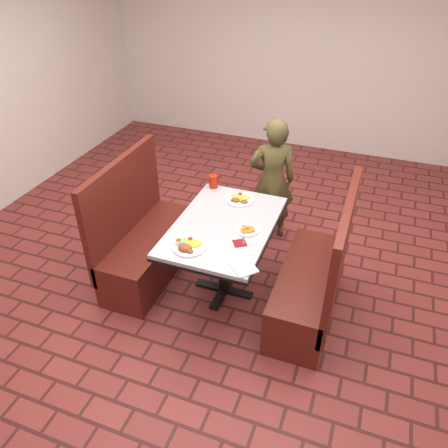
# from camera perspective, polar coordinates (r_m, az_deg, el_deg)

# --- Properties ---
(room) EXTENTS (7.00, 7.04, 2.82)m
(room) POSITION_cam_1_polar(r_m,az_deg,el_deg) (3.16, -0.00, 17.72)
(room) COLOR maroon
(room) RESTS_ON ground
(dining_table) EXTENTS (0.81, 1.21, 0.75)m
(dining_table) POSITION_cam_1_polar(r_m,az_deg,el_deg) (3.72, -0.00, -1.23)
(dining_table) COLOR #AAADAF
(dining_table) RESTS_ON ground
(booth_bench_left) EXTENTS (0.47, 1.20, 1.17)m
(booth_bench_left) POSITION_cam_1_polar(r_m,az_deg,el_deg) (4.20, -10.27, -2.60)
(booth_bench_left) COLOR #591C14
(booth_bench_left) RESTS_ON ground
(booth_bench_right) EXTENTS (0.47, 1.20, 1.17)m
(booth_bench_right) POSITION_cam_1_polar(r_m,az_deg,el_deg) (3.78, 11.53, -7.68)
(booth_bench_right) COLOR #591C14
(booth_bench_right) RESTS_ON ground
(diner_person) EXTENTS (0.57, 0.48, 1.33)m
(diner_person) POSITION_cam_1_polar(r_m,az_deg,el_deg) (4.52, 6.25, 5.66)
(diner_person) COLOR brown
(diner_person) RESTS_ON ground
(near_dinner_plate) EXTENTS (0.27, 0.27, 0.08)m
(near_dinner_plate) POSITION_cam_1_polar(r_m,az_deg,el_deg) (3.39, -4.69, -2.70)
(near_dinner_plate) COLOR white
(near_dinner_plate) RESTS_ON dining_table
(far_dinner_plate) EXTENTS (0.25, 0.25, 0.06)m
(far_dinner_plate) POSITION_cam_1_polar(r_m,az_deg,el_deg) (3.97, 2.10, 3.39)
(far_dinner_plate) COLOR white
(far_dinner_plate) RESTS_ON dining_table
(plantain_plate) EXTENTS (0.18, 0.18, 0.03)m
(plantain_plate) POSITION_cam_1_polar(r_m,az_deg,el_deg) (3.57, 3.06, -0.77)
(plantain_plate) COLOR white
(plantain_plate) RESTS_ON dining_table
(maroon_napkin) EXTENTS (0.14, 0.14, 0.00)m
(maroon_napkin) POSITION_cam_1_polar(r_m,az_deg,el_deg) (3.44, 2.07, -2.51)
(maroon_napkin) COLOR maroon
(maroon_napkin) RESTS_ON dining_table
(spoon_utensil) EXTENTS (0.06, 0.13, 0.00)m
(spoon_utensil) POSITION_cam_1_polar(r_m,az_deg,el_deg) (3.48, 2.55, -1.99)
(spoon_utensil) COLOR silver
(spoon_utensil) RESTS_ON dining_table
(red_tumbler) EXTENTS (0.08, 0.08, 0.12)m
(red_tumbler) POSITION_cam_1_polar(r_m,az_deg,el_deg) (4.17, -1.40, 5.59)
(red_tumbler) COLOR red
(red_tumbler) RESTS_ON dining_table
(paper_napkin) EXTENTS (0.26, 0.25, 0.01)m
(paper_napkin) POSITION_cam_1_polar(r_m,az_deg,el_deg) (3.21, 2.50, -5.59)
(paper_napkin) COLOR white
(paper_napkin) RESTS_ON dining_table
(knife_utensil) EXTENTS (0.06, 0.17, 0.00)m
(knife_utensil) POSITION_cam_1_polar(r_m,az_deg,el_deg) (3.39, -3.85, -3.09)
(knife_utensil) COLOR silver
(knife_utensil) RESTS_ON dining_table
(fork_utensil) EXTENTS (0.07, 0.15, 0.00)m
(fork_utensil) POSITION_cam_1_polar(r_m,az_deg,el_deg) (3.43, -4.10, -2.50)
(fork_utensil) COLOR silver
(fork_utensil) RESTS_ON dining_table
(lettuce_shreds) EXTENTS (0.28, 0.32, 0.00)m
(lettuce_shreds) POSITION_cam_1_polar(r_m,az_deg,el_deg) (3.70, 0.91, 0.38)
(lettuce_shreds) COLOR #89C04C
(lettuce_shreds) RESTS_ON dining_table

